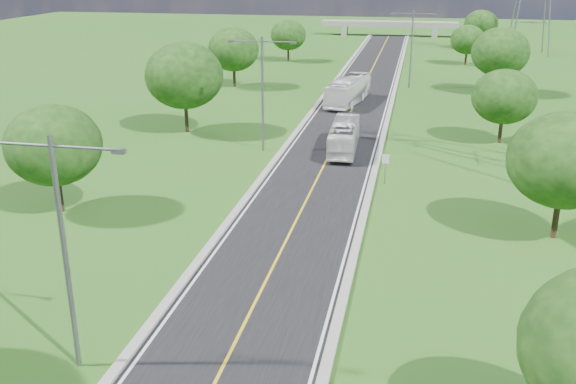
% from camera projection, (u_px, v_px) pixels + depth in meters
% --- Properties ---
extents(ground, '(260.00, 260.00, 0.00)m').
position_uv_depth(ground, '(349.00, 116.00, 70.13)').
color(ground, '#265A19').
rests_on(ground, ground).
extents(road, '(8.00, 150.00, 0.06)m').
position_uv_depth(road, '(355.00, 104.00, 75.64)').
color(road, black).
rests_on(road, ground).
extents(curb_left, '(0.50, 150.00, 0.22)m').
position_uv_depth(curb_left, '(319.00, 102.00, 76.42)').
color(curb_left, gray).
rests_on(curb_left, ground).
extents(curb_right, '(0.50, 150.00, 0.22)m').
position_uv_depth(curb_right, '(391.00, 105.00, 74.82)').
color(curb_right, gray).
rests_on(curb_right, ground).
extents(speed_limit_sign, '(0.55, 0.09, 2.40)m').
position_uv_depth(speed_limit_sign, '(385.00, 164.00, 48.33)').
color(speed_limit_sign, slate).
rests_on(speed_limit_sign, ground).
extents(overpass, '(30.00, 3.00, 3.20)m').
position_uv_depth(overpass, '(389.00, 25.00, 142.99)').
color(overpass, gray).
rests_on(overpass, ground).
extents(streetlight_near_left, '(5.90, 0.25, 10.00)m').
position_uv_depth(streetlight_near_left, '(63.00, 236.00, 25.02)').
color(streetlight_near_left, slate).
rests_on(streetlight_near_left, ground).
extents(streetlight_mid_left, '(5.90, 0.25, 10.00)m').
position_uv_depth(streetlight_mid_left, '(262.00, 84.00, 55.41)').
color(streetlight_mid_left, slate).
rests_on(streetlight_mid_left, ground).
extents(streetlight_far_right, '(5.90, 0.25, 10.00)m').
position_uv_depth(streetlight_far_right, '(412.00, 42.00, 83.55)').
color(streetlight_far_right, slate).
rests_on(streetlight_far_right, ground).
extents(tree_lb, '(6.30, 6.30, 7.33)m').
position_uv_depth(tree_lb, '(54.00, 145.00, 42.08)').
color(tree_lb, black).
rests_on(tree_lb, ground).
extents(tree_lc, '(7.56, 7.56, 8.79)m').
position_uv_depth(tree_lc, '(184.00, 76.00, 61.83)').
color(tree_lc, black).
rests_on(tree_lc, ground).
extents(tree_ld, '(6.72, 6.72, 7.82)m').
position_uv_depth(tree_ld, '(234.00, 49.00, 84.53)').
color(tree_ld, black).
rests_on(tree_ld, ground).
extents(tree_le, '(5.88, 5.88, 6.84)m').
position_uv_depth(tree_le, '(288.00, 35.00, 106.37)').
color(tree_le, black).
rests_on(tree_le, ground).
extents(tree_rb, '(6.72, 6.72, 7.82)m').
position_uv_depth(tree_rb, '(565.00, 160.00, 37.80)').
color(tree_rb, black).
rests_on(tree_rb, ground).
extents(tree_rc, '(5.88, 5.88, 6.84)m').
position_uv_depth(tree_rc, '(504.00, 97.00, 58.46)').
color(tree_rc, black).
rests_on(tree_rc, ground).
extents(tree_rd, '(7.14, 7.14, 8.30)m').
position_uv_depth(tree_rd, '(500.00, 52.00, 79.87)').
color(tree_rd, black).
rests_on(tree_rd, ground).
extents(tree_re, '(5.46, 5.46, 6.35)m').
position_uv_depth(tree_re, '(468.00, 40.00, 102.87)').
color(tree_re, black).
rests_on(tree_re, ground).
extents(tree_rf, '(6.30, 6.30, 7.33)m').
position_uv_depth(tree_rf, '(481.00, 24.00, 120.42)').
color(tree_rf, black).
rests_on(tree_rf, ground).
extents(bus_outbound, '(2.62, 9.57, 2.64)m').
position_uv_depth(bus_outbound, '(344.00, 136.00, 56.77)').
color(bus_outbound, silver).
rests_on(bus_outbound, road).
extents(bus_inbound, '(4.43, 11.48, 3.12)m').
position_uv_depth(bus_inbound, '(348.00, 90.00, 75.41)').
color(bus_inbound, white).
rests_on(bus_inbound, road).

